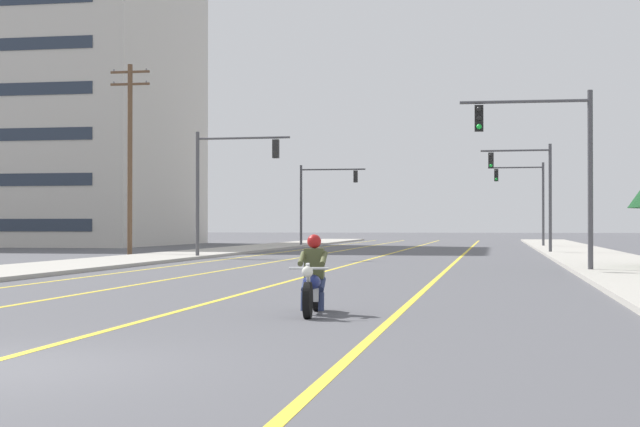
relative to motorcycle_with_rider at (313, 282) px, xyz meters
name	(u,v)px	position (x,y,z in m)	size (l,w,h in m)	color
lane_stripe_center	(389,254)	(-2.63, 37.68, -0.58)	(0.16, 100.00, 0.01)	yellow
lane_stripe_left	(324,254)	(-6.37, 37.68, -0.58)	(0.16, 100.00, 0.01)	yellow
lane_stripe_right	(464,254)	(1.52, 37.68, -0.58)	(0.16, 100.00, 0.01)	yellow
lane_stripe_far_left	(273,253)	(-9.35, 37.68, -0.58)	(0.16, 100.00, 0.01)	yellow
sidewalk_kerb_right	(594,257)	(8.04, 32.68, -0.52)	(4.40, 110.00, 0.14)	#ADA89E
sidewalk_kerb_left	(188,254)	(-12.83, 32.68, -0.52)	(4.40, 110.00, 0.14)	#ADA89E
motorcycle_with_rider	(313,282)	(0.00, 0.00, 0.00)	(0.70, 2.19, 1.46)	black
traffic_signal_near_right	(552,153)	(5.19, 16.65, 3.49)	(4.45, 0.42, 6.20)	#47474C
traffic_signal_near_left	(224,175)	(-9.75, 28.75, 3.50)	(4.75, 0.37, 6.20)	#47474C
traffic_signal_mid_right	(530,182)	(5.21, 39.12, 3.45)	(3.94, 0.37, 6.20)	#47474C
traffic_signal_mid_left	(320,192)	(-9.90, 56.14, 3.52)	(5.03, 0.37, 6.20)	#47474C
traffic_signal_far_right	(527,192)	(5.56, 55.98, 3.46)	(4.05, 0.37, 6.20)	#47474C
utility_pole_left_near	(130,153)	(-15.86, 32.14, 4.88)	(2.16, 0.26, 10.18)	brown
apartment_building_far_left_block	(7,67)	(-36.92, 58.76, 14.29)	(28.89, 21.06, 29.75)	beige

